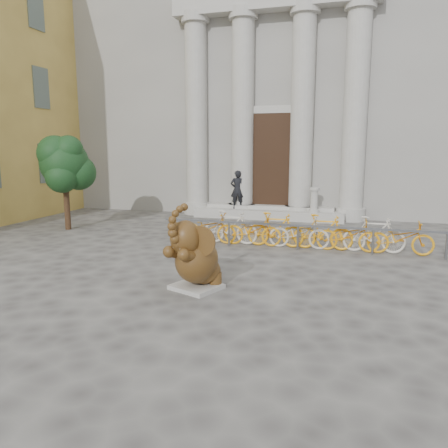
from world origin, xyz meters
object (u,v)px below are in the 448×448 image
(elephant_statue, at_px, (195,258))
(tree, at_px, (65,165))
(bike_rack, at_px, (299,231))
(pedestrian, at_px, (237,190))

(elephant_statue, xyz_separation_m, tree, (-6.51, 4.95, 1.62))
(bike_rack, xyz_separation_m, tree, (-8.10, 0.65, 1.77))
(elephant_statue, relative_size, tree, 0.55)
(tree, distance_m, pedestrian, 6.70)
(tree, bearing_deg, elephant_statue, -37.27)
(elephant_statue, bearing_deg, bike_rack, 92.27)
(elephant_statue, bearing_deg, tree, 165.30)
(elephant_statue, distance_m, bike_rack, 4.59)
(bike_rack, height_order, tree, tree)
(bike_rack, bearing_deg, elephant_statue, -110.30)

